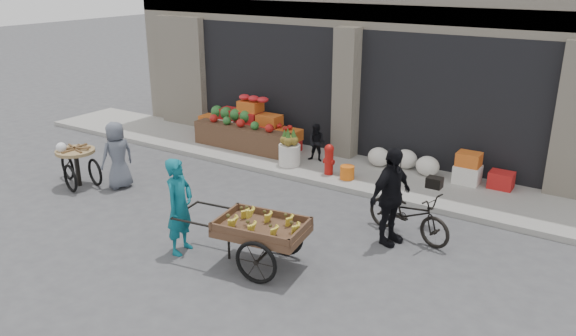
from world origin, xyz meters
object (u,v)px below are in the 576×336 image
Objects in this scene: pineapple_bin at (290,155)px; fire_hydrant at (329,158)px; orange_bucket at (347,172)px; vendor_woman at (179,206)px; bicycle at (409,214)px; tricycle_cart at (76,161)px; vendor_grey at (117,155)px; cyclist at (391,197)px; banana_cart at (259,225)px; seated_person at (317,143)px.

fire_hydrant reaches higher than pineapple_bin.
fire_hydrant is at bearing -2.60° from pineapple_bin.
vendor_woman reaches higher than orange_bucket.
bicycle is (3.73, -1.86, 0.08)m from pineapple_bin.
fire_hydrant is 2.22× the size of orange_bucket.
pineapple_bin is at bearing 59.25° from tricycle_cart.
vendor_grey is 0.85× the size of cyclist.
cyclist reaches higher than vendor_woman.
pineapple_bin is 0.30× the size of bicycle.
cyclist reaches higher than fire_hydrant.
vendor_woman is 0.95× the size of cyclist.
banana_cart is 2.84m from bicycle.
fire_hydrant is 0.28× the size of banana_cart.
seated_person reaches higher than banana_cart.
fire_hydrant is 0.43× the size of vendor_woman.
orange_bucket is at bearing -5.71° from fire_hydrant.
tricycle_cart is 0.83× the size of cyclist.
orange_bucket is (0.50, -0.05, -0.23)m from fire_hydrant.
banana_cart is 1.50× the size of vendor_woman.
tricycle_cart is 7.28m from bicycle.
cyclist is at bearing 167.85° from bicycle.
cyclist is (-0.20, -0.40, 0.42)m from bicycle.
vendor_grey is (-2.91, -3.62, 0.16)m from seated_person.
banana_cart is 5.53m from tricycle_cart.
vendor_grey reaches higher than fire_hydrant.
vendor_woman is at bearing 145.29° from bicycle.
seated_person is 5.07m from banana_cart.
orange_bucket is 6.00m from tricycle_cart.
vendor_woman is (-0.90, -4.38, 0.56)m from orange_bucket.
bicycle is (3.33, -2.46, -0.13)m from seated_person.
bicycle is (3.03, 2.62, -0.38)m from vendor_woman.
pineapple_bin is 4.68m from banana_cart.
banana_cart is at bearing -63.18° from pineapple_bin.
seated_person is at bearing 137.12° from fire_hydrant.
fire_hydrant is (1.10, -0.05, 0.13)m from pineapple_bin.
seated_person is 0.53× the size of cyclist.
bicycle reaches higher than pineapple_bin.
banana_cart is at bearing -82.89° from orange_bucket.
pineapple_bin is 1.61m from orange_bucket.
banana_cart reaches higher than bicycle.
banana_cart reaches higher than pineapple_bin.
seated_person reaches higher than orange_bucket.
vendor_grey is at bearing 114.96° from bicycle.
banana_cart reaches higher than fire_hydrant.
bicycle is (2.13, -1.76, 0.18)m from orange_bucket.
vendor_grey reaches higher than orange_bucket.
seated_person is at bearing 149.74° from orange_bucket.
orange_bucket is at bearing 56.20° from cyclist.
bicycle reaches higher than orange_bucket.
vendor_woman is 1.12× the size of vendor_grey.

